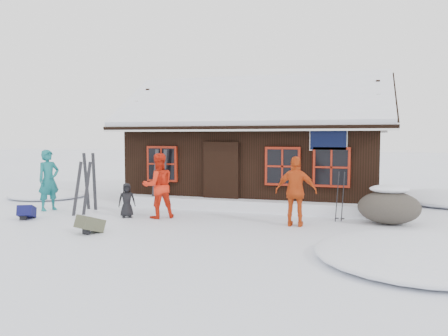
% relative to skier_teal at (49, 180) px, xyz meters
% --- Properties ---
extents(ground, '(120.00, 120.00, 0.00)m').
position_rel_skier_teal_xyz_m(ground, '(3.95, -0.55, -0.92)').
color(ground, white).
rests_on(ground, ground).
extents(mountain_hut, '(8.90, 6.09, 4.42)m').
position_rel_skier_teal_xyz_m(mountain_hut, '(5.45, 4.43, 0.66)').
color(mountain_hut, black).
rests_on(mountain_hut, ground).
extents(snow_drift, '(7.60, 0.60, 0.35)m').
position_rel_skier_teal_xyz_m(snow_drift, '(5.45, 1.70, -0.74)').
color(snow_drift, white).
rests_on(snow_drift, ground).
extents(snow_mounds, '(20.60, 13.20, 0.48)m').
position_rel_skier_teal_xyz_m(snow_mounds, '(5.60, 1.31, -0.92)').
color(snow_mounds, white).
rests_on(snow_mounds, ground).
extents(skier_teal, '(0.64, 0.78, 1.83)m').
position_rel_skier_teal_xyz_m(skier_teal, '(0.00, 0.00, 0.00)').
color(skier_teal, '#166769').
rests_on(skier_teal, ground).
extents(skier_orange_left, '(1.09, 1.06, 1.77)m').
position_rel_skier_teal_xyz_m(skier_orange_left, '(3.71, -0.14, -0.03)').
color(skier_orange_left, red).
rests_on(skier_orange_left, ground).
extents(skier_orange_right, '(1.04, 0.48, 1.73)m').
position_rel_skier_teal_xyz_m(skier_orange_right, '(7.44, -0.12, -0.05)').
color(skier_orange_right, '#C84414').
rests_on(skier_orange_right, ground).
extents(skier_crouched, '(0.55, 0.51, 0.95)m').
position_rel_skier_teal_xyz_m(skier_crouched, '(2.84, -0.33, -0.44)').
color(skier_crouched, black).
rests_on(skier_crouched, ground).
extents(boulder, '(1.54, 1.15, 0.89)m').
position_rel_skier_teal_xyz_m(boulder, '(9.65, 0.87, -0.46)').
color(boulder, '#454037').
rests_on(boulder, ground).
extents(ski_pair_left, '(0.52, 0.30, 1.57)m').
position_rel_skier_teal_xyz_m(ski_pair_left, '(1.45, -0.39, -0.18)').
color(ski_pair_left, black).
rests_on(ski_pair_left, ground).
extents(ski_pair_mid, '(0.50, 0.10, 1.78)m').
position_rel_skier_teal_xyz_m(ski_pair_mid, '(1.08, 0.54, -0.08)').
color(ski_pair_mid, black).
rests_on(ski_pair_mid, ground).
extents(ski_pair_right, '(0.56, 0.13, 1.87)m').
position_rel_skier_teal_xyz_m(ski_pair_right, '(2.86, 1.65, -0.03)').
color(ski_pair_right, black).
rests_on(ski_pair_right, ground).
extents(ski_poles, '(0.24, 0.12, 1.35)m').
position_rel_skier_teal_xyz_m(ski_poles, '(8.45, 0.84, -0.28)').
color(ski_poles, black).
rests_on(ski_poles, ground).
extents(backpack_blue, '(0.57, 0.62, 0.28)m').
position_rel_skier_teal_xyz_m(backpack_blue, '(0.41, -1.39, -0.78)').
color(backpack_blue, '#0F1042').
rests_on(backpack_blue, ground).
extents(backpack_olive, '(0.58, 0.66, 0.30)m').
position_rel_skier_teal_xyz_m(backpack_olive, '(3.06, -2.35, -0.77)').
color(backpack_olive, '#464833').
rests_on(backpack_olive, ground).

